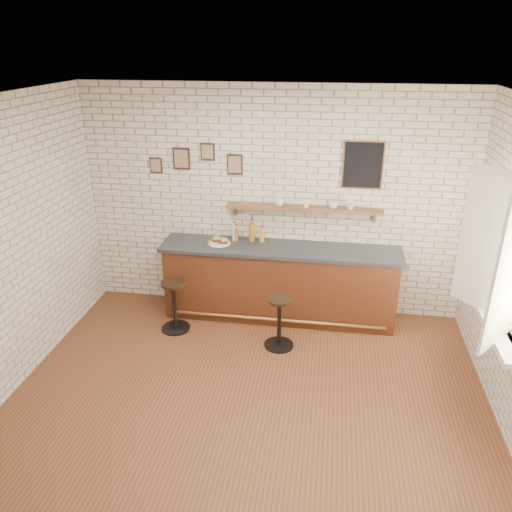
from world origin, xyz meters
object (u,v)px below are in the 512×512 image
Objects in this scene: bar_stool_right at (279,321)px; shelf_cup_c at (333,205)px; bitters_bottle_brown at (236,233)px; bitters_bottle_amber at (252,232)px; book_lower at (495,326)px; shelf_cup_b at (306,204)px; ciabatta_sandwich at (220,240)px; bar_counter at (279,282)px; shelf_cup_a at (279,202)px; shelf_cup_d at (350,205)px; bitters_bottle_white at (234,233)px; sandwich_plate at (220,243)px; bar_stool_left at (174,304)px; condiment_bottle_yellow at (262,235)px; book_upper at (495,322)px.

bar_stool_right is 1.61m from shelf_cup_c.
bitters_bottle_brown is 0.73× the size of bitters_bottle_amber.
bitters_bottle_brown is 1.13× the size of book_lower.
shelf_cup_b is at bearing 3.42° from bitters_bottle_amber.
ciabatta_sandwich is at bearing 140.22° from bar_stool_right.
bitters_bottle_brown reaches higher than ciabatta_sandwich.
shelf_cup_a is at bearing 103.14° from bar_counter.
shelf_cup_d is (0.90, 0.00, 0.00)m from shelf_cup_a.
shelf_cup_c is at bearing 58.81° from bar_stool_right.
ciabatta_sandwich is 2.12× the size of shelf_cup_c.
bitters_bottle_amber reaches higher than book_lower.
shelf_cup_d is at bearing 1.61° from bitters_bottle_white.
bitters_bottle_brown is at bearing -171.03° from shelf_cup_a.
sandwich_plate is 0.89× the size of bitters_bottle_amber.
book_lower is (2.17, -0.73, 0.59)m from bar_stool_right.
ciabatta_sandwich is 1.34m from bar_stool_right.
bitters_bottle_white is 2.03× the size of shelf_cup_a.
ciabatta_sandwich is 0.43m from bitters_bottle_amber.
bitters_bottle_white is at bearing 46.69° from bar_stool_left.
shelf_cup_d is at bearing 6.91° from ciabatta_sandwich.
sandwich_plate is at bearing -158.77° from bitters_bottle_amber.
condiment_bottle_yellow reaches higher than sandwich_plate.
shelf_cup_b reaches higher than bar_stool_right.
shelf_cup_c reaches higher than condiment_bottle_yellow.
shelf_cup_d is at bearing 168.19° from book_upper.
bar_stool_left is at bearing -145.77° from condiment_bottle_yellow.
shelf_cup_a is at bearing 115.33° from shelf_cup_b.
condiment_bottle_yellow is at bearing 86.19° from shelf_cup_c.
bar_stool_left is (-0.68, -0.70, -0.74)m from bitters_bottle_brown.
bitters_bottle_amber is 1.31m from shelf_cup_d.
bar_stool_left is 2.56m from shelf_cup_d.
bitters_bottle_amber is (0.39, 0.16, 0.08)m from ciabatta_sandwich.
shelf_cup_a reaches higher than shelf_cup_b.
sandwich_plate reaches higher than bar_counter.
sandwich_plate is 1.12× the size of ciabatta_sandwich.
shelf_cup_a is at bearing 4.25° from bitters_bottle_brown.
bar_counter is 33.79× the size of shelf_cup_b.
bar_counter is at bearing -72.14° from shelf_cup_a.
shelf_cup_b reaches higher than book_lower.
bar_stool_left is at bearing -141.97° from bitters_bottle_amber.
shelf_cup_b is 2.62m from book_lower.
book_lower is (3.04, -1.45, -0.12)m from ciabatta_sandwich.
shelf_cup_c is at bearing 172.22° from book_upper.
bitters_bottle_white is at bearing 42.83° from sandwich_plate.
ciabatta_sandwich is 1.21m from shelf_cup_b.
book_lower is at bearing -25.52° from sandwich_plate.
sandwich_plate is at bearing 91.41° from shelf_cup_c.
bitters_bottle_brown is at bearing 45.68° from bar_stool_left.
shelf_cup_b reaches higher than condiment_bottle_yellow.
condiment_bottle_yellow is at bearing 111.26° from bar_stool_right.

